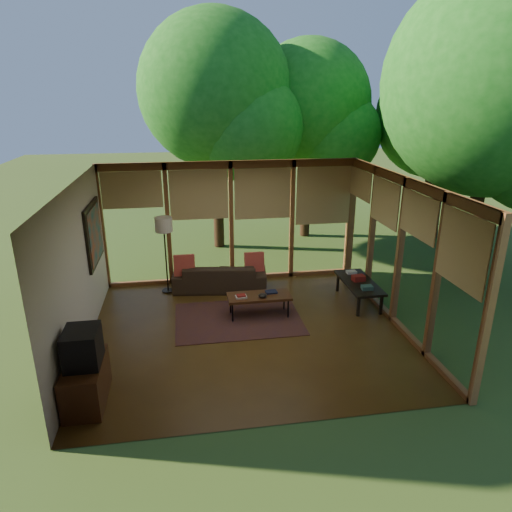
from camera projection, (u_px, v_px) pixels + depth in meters
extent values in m
plane|color=brown|center=(248.00, 331.00, 8.19)|extent=(5.50, 5.50, 0.00)
plane|color=silver|center=(247.00, 182.00, 7.29)|extent=(5.50, 5.50, 0.00)
cube|color=silver|center=(78.00, 270.00, 7.32)|extent=(0.04, 5.00, 2.70)
cube|color=silver|center=(277.00, 332.00, 5.41)|extent=(5.50, 0.04, 2.70)
cube|color=brown|center=(231.00, 223.00, 10.06)|extent=(5.50, 0.12, 2.70)
cube|color=brown|center=(399.00, 252.00, 8.15)|extent=(0.12, 5.00, 2.70)
plane|color=#395620|center=(431.00, 210.00, 16.84)|extent=(40.00, 40.00, 0.00)
cylinder|color=#352113|center=(217.00, 150.00, 12.01)|extent=(0.28, 0.28, 5.29)
sphere|color=#155D15|center=(215.00, 90.00, 11.52)|extent=(3.88, 3.88, 3.88)
cylinder|color=#352113|center=(307.00, 153.00, 13.08)|extent=(0.28, 0.28, 4.87)
sphere|color=#155D15|center=(308.00, 104.00, 12.63)|extent=(3.44, 3.44, 3.44)
cylinder|color=#352113|center=(483.00, 163.00, 9.22)|extent=(0.28, 0.28, 5.44)
sphere|color=#155D15|center=(496.00, 83.00, 8.72)|extent=(4.36, 4.36, 4.36)
cylinder|color=#352113|center=(433.00, 162.00, 12.86)|extent=(0.28, 0.28, 4.47)
sphere|color=#155D15|center=(439.00, 116.00, 12.45)|extent=(3.39, 3.39, 3.39)
cube|color=brown|center=(238.00, 319.00, 8.64)|extent=(2.35, 1.67, 0.01)
imported|color=#35271A|center=(220.00, 276.00, 9.90)|extent=(2.08, 1.03, 0.58)
cube|color=#9C130E|center=(184.00, 266.00, 9.64)|extent=(0.44, 0.24, 0.46)
cube|color=#9C130E|center=(254.00, 262.00, 9.87)|extent=(0.42, 0.22, 0.44)
cube|color=beige|center=(241.00, 297.00, 8.54)|extent=(0.22, 0.17, 0.03)
cube|color=maroon|center=(241.00, 295.00, 8.53)|extent=(0.18, 0.14, 0.03)
cube|color=black|center=(271.00, 292.00, 8.75)|extent=(0.23, 0.18, 0.03)
ellipsoid|color=black|center=(263.00, 295.00, 8.55)|extent=(0.16, 0.16, 0.07)
cube|color=#4B2814|center=(86.00, 382.00, 6.23)|extent=(0.50, 1.00, 0.60)
cube|color=black|center=(82.00, 347.00, 6.05)|extent=(0.45, 0.55, 0.50)
cube|color=#345C53|center=(367.00, 288.00, 8.82)|extent=(0.22, 0.17, 0.08)
cube|color=maroon|center=(358.00, 278.00, 9.23)|extent=(0.26, 0.20, 0.11)
cube|color=beige|center=(351.00, 272.00, 9.61)|extent=(0.21, 0.15, 0.06)
cylinder|color=black|center=(168.00, 291.00, 9.85)|extent=(0.26, 0.26, 0.03)
cylinder|color=black|center=(166.00, 257.00, 9.60)|extent=(0.03, 0.03, 1.52)
cylinder|color=beige|center=(164.00, 224.00, 9.36)|extent=(0.36, 0.36, 0.30)
cube|color=#4B2814|center=(259.00, 296.00, 8.65)|extent=(1.20, 0.50, 0.05)
cylinder|color=black|center=(233.00, 313.00, 8.47)|extent=(0.03, 0.03, 0.38)
cylinder|color=black|center=(288.00, 309.00, 8.64)|extent=(0.03, 0.03, 0.38)
cylinder|color=black|center=(231.00, 304.00, 8.81)|extent=(0.03, 0.03, 0.38)
cylinder|color=black|center=(284.00, 301.00, 8.97)|extent=(0.03, 0.03, 0.38)
cube|color=black|center=(359.00, 283.00, 9.21)|extent=(0.60, 1.40, 0.05)
cube|color=black|center=(358.00, 307.00, 8.69)|extent=(0.05, 0.05, 0.40)
cube|color=black|center=(381.00, 305.00, 8.76)|extent=(0.05, 0.05, 0.40)
cube|color=black|center=(338.00, 282.00, 9.81)|extent=(0.05, 0.05, 0.40)
cube|color=black|center=(358.00, 281.00, 9.88)|extent=(0.05, 0.05, 0.40)
cube|color=black|center=(94.00, 234.00, 8.56)|extent=(0.05, 1.35, 1.15)
cube|color=#175C67|center=(95.00, 234.00, 8.57)|extent=(0.02, 1.20, 1.00)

